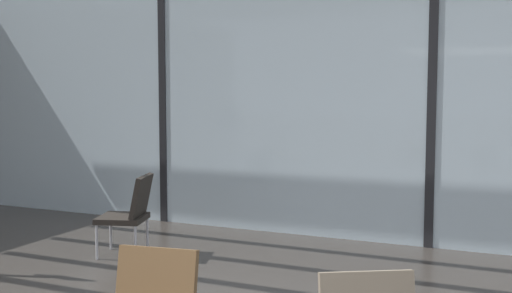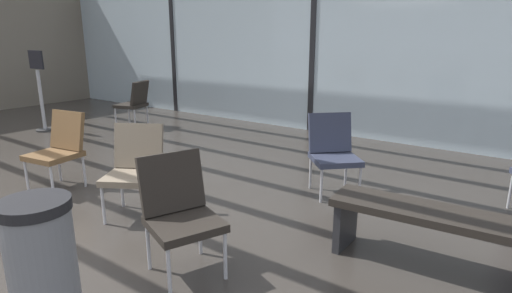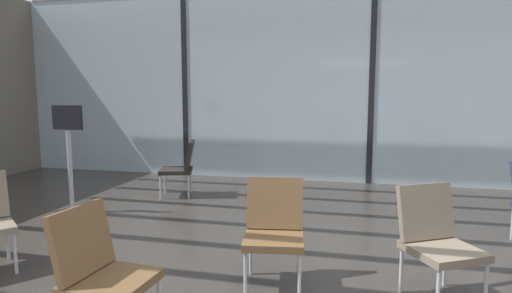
% 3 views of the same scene
% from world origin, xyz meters
% --- Properties ---
extents(glass_curtain_wall, '(14.00, 0.08, 3.50)m').
position_xyz_m(glass_curtain_wall, '(0.00, 5.20, 1.75)').
color(glass_curtain_wall, silver).
rests_on(glass_curtain_wall, ground).
extents(window_mullion_0, '(0.10, 0.12, 3.50)m').
position_xyz_m(window_mullion_0, '(-3.50, 5.20, 1.75)').
color(window_mullion_0, black).
rests_on(window_mullion_0, ground).
extents(window_mullion_1, '(0.10, 0.12, 3.50)m').
position_xyz_m(window_mullion_1, '(0.00, 5.20, 1.75)').
color(window_mullion_1, black).
rests_on(window_mullion_1, ground).
extents(parked_airplane, '(12.26, 4.30, 4.30)m').
position_xyz_m(parked_airplane, '(-1.05, 10.36, 2.15)').
color(parked_airplane, silver).
rests_on(parked_airplane, ground).
extents(lounge_chair_0, '(0.55, 0.59, 0.87)m').
position_xyz_m(lounge_chair_0, '(-0.90, 0.88, 0.49)').
color(lounge_chair_0, brown).
rests_on(lounge_chair_0, ground).
extents(lounge_chair_2, '(0.56, 0.52, 0.87)m').
position_xyz_m(lounge_chair_2, '(-1.82, -0.20, 0.49)').
color(lounge_chair_2, brown).
rests_on(lounge_chair_2, ground).
extents(lounge_chair_4, '(0.64, 0.61, 0.87)m').
position_xyz_m(lounge_chair_4, '(-2.88, 3.52, 0.49)').
color(lounge_chair_4, '#28231E').
rests_on(lounge_chair_4, ground).
extents(lounge_chair_7, '(0.68, 0.69, 0.87)m').
position_xyz_m(lounge_chair_7, '(0.37, 0.92, 0.49)').
color(lounge_chair_7, '#7F705B').
rests_on(lounge_chair_7, ground).
extents(info_sign, '(0.44, 0.32, 1.44)m').
position_xyz_m(info_sign, '(-3.94, 2.30, 0.68)').
color(info_sign, '#333333').
rests_on(info_sign, ground).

